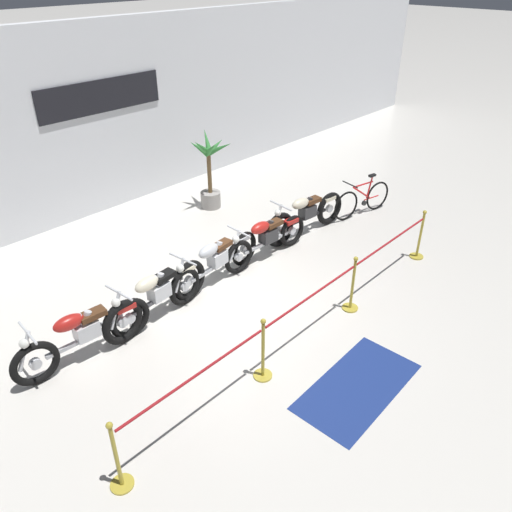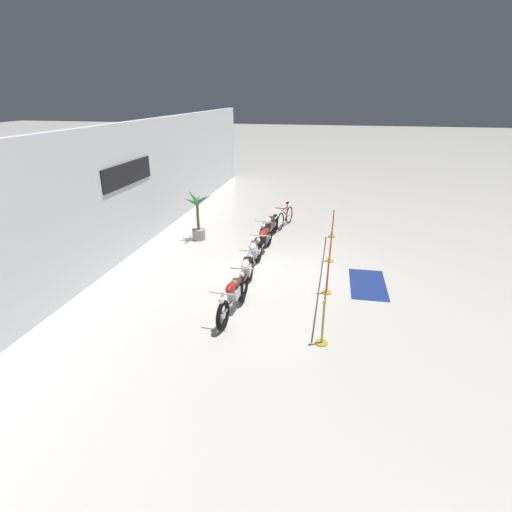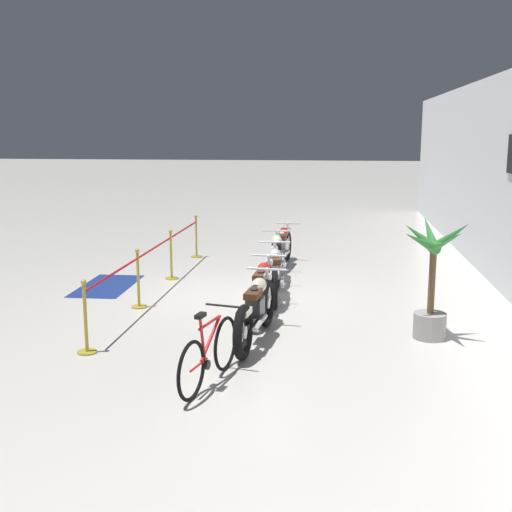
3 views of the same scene
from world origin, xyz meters
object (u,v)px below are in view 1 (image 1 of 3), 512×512
object	(u,v)px
stanchion_mid_right	(352,292)
stanchion_far_right	(419,242)
motorcycle_red_3	(266,238)
stanchion_mid_left	(263,358)
motorcycle_silver_2	(215,261)
motorcycle_cream_4	(305,215)
potted_palm_left_of_row	(210,173)
floor_banner	(358,386)
motorcycle_cream_1	(157,296)
stanchion_far_left	(256,344)
motorcycle_red_0	(83,334)
bicycle	(362,200)

from	to	relation	value
stanchion_mid_right	stanchion_far_right	distance (m)	2.39
motorcycle_red_3	stanchion_mid_left	world-z (taller)	stanchion_mid_left
motorcycle_red_3	stanchion_mid_right	distance (m)	2.23
motorcycle_red_3	stanchion_mid_left	bearing A→B (deg)	-138.46
motorcycle_silver_2	motorcycle_cream_4	size ratio (longest dim) A/B	1.02
motorcycle_cream_4	potted_palm_left_of_row	xyz separation A→B (m)	(-0.45, 2.55, 0.40)
potted_palm_left_of_row	floor_banner	distance (m)	6.57
motorcycle_cream_1	stanchion_mid_left	size ratio (longest dim) A/B	2.12
motorcycle_cream_4	stanchion_far_right	bearing A→B (deg)	-70.45
stanchion_mid_right	motorcycle_cream_1	bearing A→B (deg)	138.19
stanchion_far_left	motorcycle_red_0	bearing A→B (deg)	122.53
motorcycle_silver_2	stanchion_far_left	distance (m)	2.67
motorcycle_red_0	stanchion_far_right	xyz separation A→B (m)	(6.19, -2.21, -0.11)
bicycle	stanchion_mid_left	world-z (taller)	stanchion_mid_left
motorcycle_red_3	stanchion_far_right	distance (m)	3.09
motorcycle_red_0	motorcycle_cream_4	xyz separation A→B (m)	(5.38, 0.08, 0.01)
stanchion_far_left	motorcycle_red_3	bearing A→B (deg)	39.99
stanchion_far_left	stanchion_mid_left	size ratio (longest dim) A/B	6.78
motorcycle_red_0	motorcycle_silver_2	bearing A→B (deg)	1.85
motorcycle_cream_1	bicycle	xyz separation A→B (m)	(5.74, -0.27, -0.09)
motorcycle_cream_1	motorcycle_cream_4	world-z (taller)	same
bicycle	floor_banner	xyz separation A→B (m)	(-4.76, -3.05, -0.38)
potted_palm_left_of_row	stanchion_far_right	world-z (taller)	potted_palm_left_of_row
motorcycle_silver_2	stanchion_mid_right	xyz separation A→B (m)	(1.05, -2.30, -0.11)
motorcycle_silver_2	stanchion_far_right	xyz separation A→B (m)	(3.45, -2.30, -0.11)
stanchion_mid_right	stanchion_far_right	bearing A→B (deg)	0.00
bicycle	potted_palm_left_of_row	size ratio (longest dim) A/B	0.91
stanchion_far_left	stanchion_mid_right	size ratio (longest dim) A/B	6.78
motorcycle_red_3	potted_palm_left_of_row	distance (m)	2.80
motorcycle_cream_1	potted_palm_left_of_row	xyz separation A→B (m)	(3.59, 2.64, 0.39)
motorcycle_cream_1	potted_palm_left_of_row	world-z (taller)	potted_palm_left_of_row
motorcycle_silver_2	stanchion_mid_left	xyz separation A→B (m)	(-1.20, -2.30, -0.11)
potted_palm_left_of_row	stanchion_mid_right	distance (m)	4.99
potted_palm_left_of_row	stanchion_mid_left	world-z (taller)	potted_palm_left_of_row
floor_banner	motorcycle_cream_4	bearing A→B (deg)	46.55
stanchion_far_right	floor_banner	xyz separation A→B (m)	(-3.87, -1.13, -0.35)
bicycle	stanchion_far_left	distance (m)	6.01
motorcycle_red_3	potted_palm_left_of_row	world-z (taller)	potted_palm_left_of_row
motorcycle_red_0	bicycle	world-z (taller)	bicycle
motorcycle_red_3	stanchion_mid_right	size ratio (longest dim) A/B	2.09
motorcycle_cream_4	floor_banner	xyz separation A→B (m)	(-3.06, -3.41, -0.47)
motorcycle_cream_1	stanchion_mid_left	world-z (taller)	stanchion_mid_left
motorcycle_cream_1	motorcycle_silver_2	xyz separation A→B (m)	(1.40, 0.10, -0.01)
motorcycle_red_0	motorcycle_cream_1	distance (m)	1.34
stanchion_mid_left	stanchion_far_right	world-z (taller)	same
stanchion_mid_left	stanchion_far_right	distance (m)	4.65
motorcycle_red_0	motorcycle_cream_4	distance (m)	5.38
stanchion_mid_right	floor_banner	bearing A→B (deg)	-142.53
stanchion_far_left	stanchion_mid_left	distance (m)	0.36
motorcycle_silver_2	motorcycle_red_0	bearing A→B (deg)	-178.15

